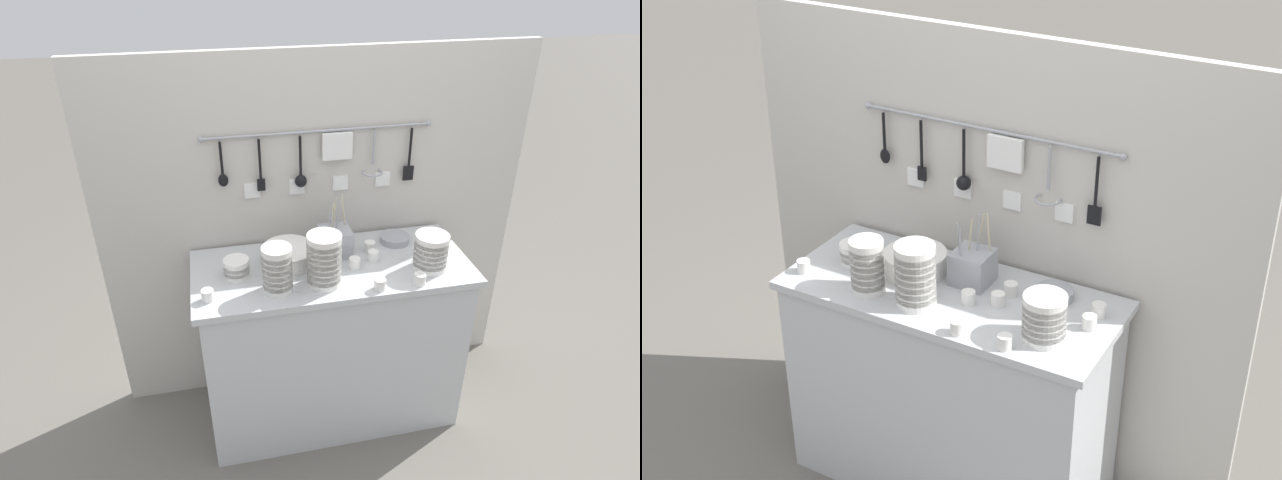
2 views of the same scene
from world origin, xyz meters
The scene contains 18 objects.
ground_plane centered at (0.00, 0.00, 0.00)m, with size 20.00×20.00×0.00m, color #666059.
counter centered at (0.00, 0.00, 0.44)m, with size 1.23×0.53×0.88m.
back_wall centered at (0.00, 0.30, 0.88)m, with size 2.03×0.11×1.75m.
bowl_stack_tall_left centered at (-0.42, 0.00, 0.92)m, with size 0.11×0.11×0.09m.
bowl_stack_nested_right centered at (-0.26, -0.14, 0.98)m, with size 0.12×0.12×0.21m.
bowl_stack_short_front centered at (0.41, -0.11, 0.96)m, with size 0.15×0.15×0.17m.
bowl_stack_wide_centre centered at (-0.07, -0.13, 0.99)m, with size 0.14×0.14×0.23m.
plate_stack centered at (-0.18, 0.06, 0.92)m, with size 0.24×0.24×0.08m.
steel_mixing_bowl centered at (0.34, 0.14, 0.89)m, with size 0.14×0.14×0.03m.
cutlery_caddy centered at (0.04, 0.10, 0.94)m, with size 0.14×0.14×0.28m.
cup_back_right centered at (0.15, -0.22, 0.90)m, with size 0.05×0.05×0.05m.
cup_mid_row centered at (0.19, 0.00, 0.90)m, with size 0.05×0.05×0.05m.
cup_back_left centered at (0.52, 0.11, 0.90)m, with size 0.05×0.05×0.05m.
cup_edge_near centered at (0.52, 0.02, 0.90)m, with size 0.05×0.05×0.05m.
cup_beside_plates centered at (0.32, -0.22, 0.90)m, with size 0.05×0.05×0.05m.
cup_front_right centered at (0.09, -0.04, 0.90)m, with size 0.05×0.05×0.05m.
cup_edge_far centered at (-0.55, -0.14, 0.90)m, with size 0.05×0.05×0.05m.
cup_by_caddy centered at (0.20, 0.08, 0.90)m, with size 0.05×0.05×0.05m.
Camera 2 is at (1.35, -2.36, 2.56)m, focal length 50.00 mm.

